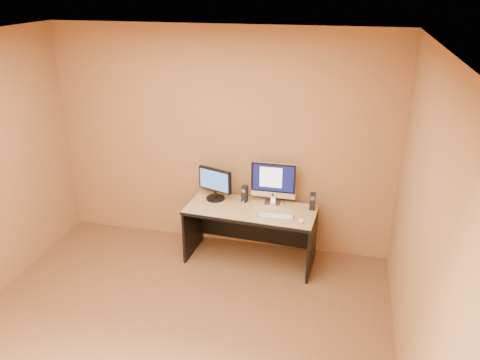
{
  "coord_description": "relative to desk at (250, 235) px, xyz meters",
  "views": [
    {
      "loc": [
        1.38,
        -2.96,
        3.03
      ],
      "look_at": [
        0.34,
        1.51,
        1.05
      ],
      "focal_mm": 35.0,
      "sensor_mm": 36.0,
      "label": 1
    }
  ],
  "objects": [
    {
      "name": "speaker_left",
      "position": [
        -0.11,
        0.17,
        0.43
      ],
      "size": [
        0.08,
        0.08,
        0.2
      ],
      "primitive_type": null,
      "rotation": [
        0.0,
        0.0,
        -0.26
      ],
      "color": "black",
      "rests_on": "desk"
    },
    {
      "name": "walls",
      "position": [
        -0.44,
        -1.61,
        0.97
      ],
      "size": [
        4.0,
        4.0,
        2.6
      ],
      "primitive_type": null,
      "color": "#92603B",
      "rests_on": "ground"
    },
    {
      "name": "cable_a",
      "position": [
        0.33,
        0.28,
        0.34
      ],
      "size": [
        0.06,
        0.19,
        0.01
      ],
      "primitive_type": "cylinder",
      "rotation": [
        1.57,
        0.0,
        0.28
      ],
      "color": "black",
      "rests_on": "desk"
    },
    {
      "name": "mouse",
      "position": [
        0.59,
        -0.18,
        0.35
      ],
      "size": [
        0.06,
        0.1,
        0.03
      ],
      "primitive_type": "ellipsoid",
      "rotation": [
        0.0,
        0.0,
        0.1
      ],
      "color": "white",
      "rests_on": "desk"
    },
    {
      "name": "speaker_right",
      "position": [
        0.67,
        0.15,
        0.43
      ],
      "size": [
        0.06,
        0.07,
        0.2
      ],
      "primitive_type": null,
      "rotation": [
        0.0,
        0.0,
        0.03
      ],
      "color": "black",
      "rests_on": "desk"
    },
    {
      "name": "desk",
      "position": [
        0.0,
        0.0,
        0.0
      ],
      "size": [
        1.48,
        0.72,
        0.67
      ],
      "primitive_type": null,
      "rotation": [
        0.0,
        0.0,
        -0.06
      ],
      "color": "tan",
      "rests_on": "ground"
    },
    {
      "name": "imac",
      "position": [
        0.21,
        0.2,
        0.58
      ],
      "size": [
        0.52,
        0.19,
        0.5
      ],
      "primitive_type": null,
      "rotation": [
        0.0,
        0.0,
        0.01
      ],
      "color": "silver",
      "rests_on": "desk"
    },
    {
      "name": "keyboard",
      "position": [
        0.3,
        -0.12,
        0.34
      ],
      "size": [
        0.39,
        0.11,
        0.02
      ],
      "primitive_type": "cube",
      "rotation": [
        0.0,
        0.0,
        0.02
      ],
      "color": "silver",
      "rests_on": "desk"
    },
    {
      "name": "ceiling",
      "position": [
        -0.44,
        -1.61,
        2.27
      ],
      "size": [
        4.0,
        4.0,
        0.0
      ],
      "primitive_type": "plane",
      "color": "white",
      "rests_on": "walls"
    },
    {
      "name": "floor",
      "position": [
        -0.44,
        -1.61,
        -0.33
      ],
      "size": [
        4.0,
        4.0,
        0.0
      ],
      "primitive_type": "plane",
      "color": "brown",
      "rests_on": "ground"
    },
    {
      "name": "second_monitor",
      "position": [
        -0.45,
        0.16,
        0.52
      ],
      "size": [
        0.48,
        0.34,
        0.38
      ],
      "primitive_type": null,
      "rotation": [
        0.0,
        0.0,
        -0.33
      ],
      "color": "black",
      "rests_on": "desk"
    },
    {
      "name": "cable_b",
      "position": [
        0.22,
        0.28,
        0.34
      ],
      "size": [
        0.1,
        0.14,
        0.01
      ],
      "primitive_type": "cylinder",
      "rotation": [
        1.57,
        0.0,
        -0.62
      ],
      "color": "black",
      "rests_on": "desk"
    }
  ]
}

